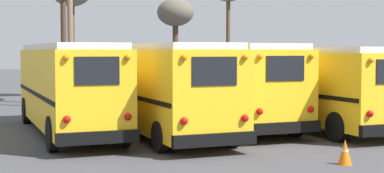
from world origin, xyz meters
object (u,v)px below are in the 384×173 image
Objects in this scene: school_bus_1 at (157,85)px; school_bus_2 at (223,82)px; utility_pole at (70,17)px; school_bus_0 at (67,85)px; school_bus_3 at (308,84)px; traffic_cone at (345,152)px; bare_tree_1 at (175,15)px.

school_bus_2 is at bearing 19.68° from school_bus_1.
school_bus_0 is at bearing -98.49° from utility_pole.
utility_pole is at bearing 125.17° from school_bus_3.
school_bus_2 is at bearing 90.36° from traffic_cone.
bare_tree_1 is at bearing 87.06° from school_bus_3.
school_bus_2 is 1.06× the size of utility_pole.
utility_pole is (-4.65, 9.56, 2.98)m from school_bus_2.
school_bus_0 is at bearing -118.32° from bare_tree_1.
school_bus_2 is 11.04m from utility_pole.
school_bus_0 reaches higher than school_bus_3.
school_bus_0 is at bearing 160.16° from school_bus_1.
school_bus_2 reaches higher than school_bus_3.
bare_tree_1 is 10.03× the size of traffic_cone.
school_bus_2 is at bearing -102.20° from bare_tree_1.
school_bus_3 is at bearing -23.96° from school_bus_2.
school_bus_3 is at bearing -54.83° from utility_pole.
school_bus_2 is (6.08, -0.01, -0.00)m from school_bus_0.
school_bus_2 reaches higher than school_bus_1.
utility_pole reaches higher than bare_tree_1.
school_bus_2 is 1.45× the size of bare_tree_1.
bare_tree_1 is at bearing 81.56° from traffic_cone.
utility_pole reaches higher than school_bus_1.
utility_pole is at bearing 98.61° from school_bus_1.
school_bus_0 is 6.08m from school_bus_2.
school_bus_0 is 1.52× the size of bare_tree_1.
school_bus_2 is (3.04, 1.09, 0.01)m from school_bus_1.
school_bus_0 is 0.98× the size of school_bus_1.
traffic_cone is at bearing -75.23° from utility_pole.
school_bus_3 is (6.08, -0.26, -0.05)m from school_bus_1.
school_bus_1 is 15.49× the size of traffic_cone.
school_bus_3 is at bearing -92.94° from bare_tree_1.
school_bus_1 reaches higher than school_bus_0.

